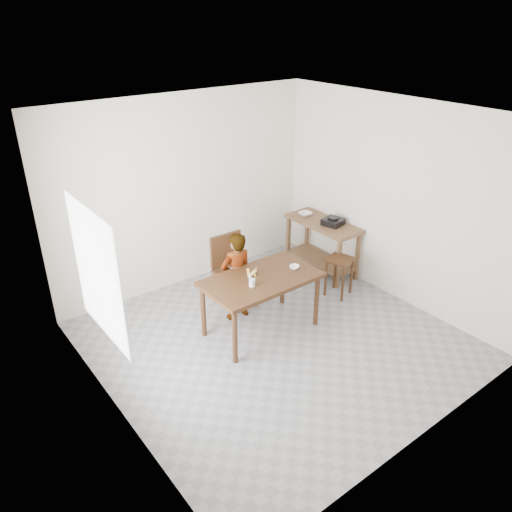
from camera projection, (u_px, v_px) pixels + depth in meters
floor at (276, 342)px, 6.10m from camera, size 4.00×4.00×0.04m
ceiling at (281, 114)px, 4.88m from camera, size 4.00×4.00×0.04m
wall_back at (185, 192)px, 6.92m from camera, size 4.00×0.04×2.70m
wall_front at (437, 323)px, 4.06m from camera, size 4.00×0.04×2.70m
wall_left at (102, 299)px, 4.39m from camera, size 0.04×4.00×2.70m
wall_right at (395, 201)px, 6.59m from camera, size 0.04×4.00×2.70m
window_pane at (97, 274)px, 4.49m from camera, size 0.02×1.10×1.30m
dining_table at (261, 304)px, 6.14m from camera, size 1.40×0.80×0.75m
prep_counter at (322, 246)px, 7.56m from camera, size 0.50×1.20×0.80m
child at (236, 277)px, 6.31m from camera, size 0.46×0.32×1.19m
dining_chair at (235, 273)px, 6.64m from camera, size 0.48×0.48×0.97m
stool at (339, 276)px, 6.96m from camera, size 0.40×0.40×0.57m
glass_tumbler at (252, 283)px, 5.77m from camera, size 0.10×0.10×0.09m
small_bowl at (294, 267)px, 6.17m from camera, size 0.13×0.13×0.04m
banana at (252, 273)px, 6.01m from camera, size 0.21×0.18×0.06m
serving_bowl at (305, 214)px, 7.60m from camera, size 0.20×0.20×0.05m
gas_burner at (333, 222)px, 7.28m from camera, size 0.32×0.32×0.09m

